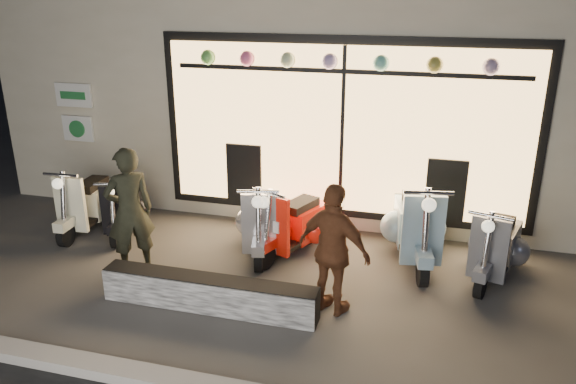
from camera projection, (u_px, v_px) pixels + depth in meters
name	position (u px, v px, depth m)	size (l,w,h in m)	color
ground	(248.00, 284.00, 7.00)	(40.00, 40.00, 0.00)	#383533
kerb	(176.00, 383.00, 5.17)	(40.00, 0.25, 0.12)	slate
shop_building	(330.00, 64.00, 10.79)	(10.20, 6.23, 4.20)	beige
graffiti_barrier	(209.00, 293.00, 6.40)	(2.54, 0.28, 0.40)	black
scooter_silver	(263.00, 219.00, 7.90)	(0.70, 1.48, 1.05)	black
scooter_red	(298.00, 222.00, 7.80)	(0.79, 1.40, 1.02)	black
scooter_black	(124.00, 206.00, 8.49)	(0.67, 1.27, 0.91)	black
scooter_cream	(92.00, 201.00, 8.58)	(0.50, 1.43, 1.03)	black
scooter_blue	(415.00, 224.00, 7.61)	(0.72, 1.64, 1.16)	black
scooter_grey	(497.00, 244.00, 7.15)	(0.71, 1.41, 1.00)	black
man	(130.00, 211.00, 7.08)	(0.61, 0.40, 1.66)	black
woman	(334.00, 250.00, 6.17)	(0.90, 0.37, 1.53)	brown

